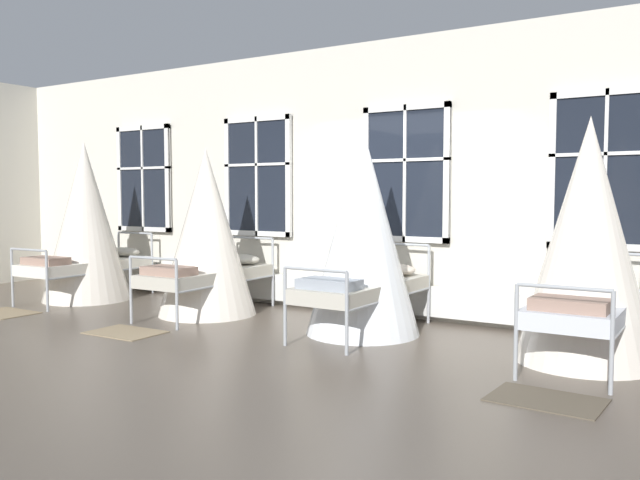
# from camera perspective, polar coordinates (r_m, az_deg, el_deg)

# --- Properties ---
(ground) EXTENTS (27.18, 27.18, 0.00)m
(ground) POSITION_cam_1_polar(r_m,az_deg,el_deg) (7.07, 2.87, -8.49)
(ground) COLOR brown
(back_wall_with_windows) EXTENTS (14.59, 0.10, 3.44)m
(back_wall_with_windows) POSITION_cam_1_polar(r_m,az_deg,el_deg) (8.17, 7.74, 5.28)
(back_wall_with_windows) COLOR beige
(back_wall_with_windows) RESTS_ON ground
(window_bank) EXTENTS (10.16, 0.10, 2.54)m
(window_bank) POSITION_cam_1_polar(r_m,az_deg,el_deg) (8.07, 7.34, -0.08)
(window_bank) COLOR black
(window_bank) RESTS_ON ground
(cot_first) EXTENTS (1.24, 1.94, 2.29)m
(cot_first) POSITION_cam_1_polar(r_m,az_deg,el_deg) (10.07, -19.68, 1.31)
(cot_first) COLOR #9EA3A8
(cot_first) RESTS_ON ground
(cot_second) EXTENTS (1.24, 1.94, 2.11)m
(cot_second) POSITION_cam_1_polar(r_m,az_deg,el_deg) (8.44, -9.82, 0.43)
(cot_second) COLOR #9EA3A8
(cot_second) RESTS_ON ground
(cot_third) EXTENTS (1.24, 1.94, 2.23)m
(cot_third) POSITION_cam_1_polar(r_m,az_deg,el_deg) (7.15, 3.76, 0.32)
(cot_third) COLOR #9EA3A8
(cot_third) RESTS_ON ground
(cot_fourth) EXTENTS (1.24, 1.92, 2.23)m
(cot_fourth) POSITION_cam_1_polar(r_m,az_deg,el_deg) (6.38, 22.22, -0.41)
(cot_fourth) COLOR #9EA3A8
(cot_fourth) RESTS_ON ground
(rug_first) EXTENTS (0.80, 0.57, 0.01)m
(rug_first) POSITION_cam_1_polar(r_m,az_deg,el_deg) (9.41, -25.74, -5.73)
(rug_first) COLOR #8E7A5B
(rug_first) RESTS_ON ground
(rug_second) EXTENTS (0.81, 0.58, 0.01)m
(rug_second) POSITION_cam_1_polar(r_m,az_deg,el_deg) (7.62, -16.55, -7.70)
(rug_second) COLOR #8E7A5B
(rug_second) RESTS_ON ground
(rug_fourth) EXTENTS (0.83, 0.60, 0.01)m
(rug_fourth) POSITION_cam_1_polar(r_m,az_deg,el_deg) (5.27, 19.05, -12.99)
(rug_fourth) COLOR brown
(rug_fourth) RESTS_ON ground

